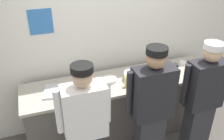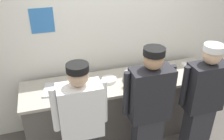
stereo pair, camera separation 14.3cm
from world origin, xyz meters
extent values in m
cube|color=silver|center=(0.00, 0.83, 1.49)|extent=(4.24, 0.10, 2.98)
cube|color=#3370B7|center=(-0.94, 0.78, 1.70)|extent=(0.29, 0.01, 0.32)
cube|color=#56514C|center=(0.00, 0.36, 0.44)|extent=(2.65, 0.63, 0.87)
cube|color=#A8A093|center=(0.00, 0.36, 0.89)|extent=(2.70, 0.68, 0.04)
cube|color=white|center=(-0.68, -0.34, 1.07)|extent=(0.45, 0.24, 0.61)
cylinder|color=white|center=(-0.94, -0.30, 1.10)|extent=(0.07, 0.07, 0.52)
cylinder|color=white|center=(-0.42, -0.30, 1.10)|extent=(0.07, 0.07, 0.52)
sphere|color=tan|center=(-0.68, -0.34, 1.49)|extent=(0.21, 0.21, 0.21)
cylinder|color=black|center=(-0.68, -0.34, 1.58)|extent=(0.22, 0.22, 0.07)
cube|color=#2D2D33|center=(0.10, -0.32, 0.40)|extent=(0.33, 0.20, 0.80)
cube|color=#232328|center=(0.10, -0.32, 1.12)|extent=(0.47, 0.24, 0.63)
cylinder|color=#232328|center=(-0.17, -0.28, 1.15)|extent=(0.07, 0.07, 0.54)
cylinder|color=#232328|center=(0.37, -0.28, 1.15)|extent=(0.07, 0.07, 0.54)
sphere|color=tan|center=(0.10, -0.32, 1.55)|extent=(0.22, 0.22, 0.22)
cylinder|color=black|center=(0.10, -0.32, 1.64)|extent=(0.23, 0.23, 0.08)
cube|color=#2D2D33|center=(0.81, -0.32, 0.39)|extent=(0.32, 0.20, 0.77)
cube|color=#232328|center=(0.81, -0.32, 1.08)|extent=(0.45, 0.24, 0.61)
cylinder|color=#232328|center=(0.55, -0.28, 1.11)|extent=(0.07, 0.07, 0.52)
cylinder|color=#232328|center=(1.07, -0.28, 1.11)|extent=(0.07, 0.07, 0.52)
sphere|color=tan|center=(0.81, -0.32, 1.50)|extent=(0.21, 0.21, 0.21)
cylinder|color=white|center=(0.81, -0.32, 1.58)|extent=(0.22, 0.22, 0.07)
cylinder|color=white|center=(-0.18, 0.38, 0.92)|extent=(0.20, 0.20, 0.01)
cylinder|color=white|center=(-0.18, 0.38, 0.93)|extent=(0.20, 0.20, 0.01)
cylinder|color=white|center=(-0.18, 0.38, 0.94)|extent=(0.20, 0.20, 0.01)
cylinder|color=white|center=(-0.18, 0.38, 0.95)|extent=(0.20, 0.20, 0.01)
cylinder|color=white|center=(0.57, 0.38, 0.92)|extent=(0.22, 0.22, 0.01)
cylinder|color=white|center=(0.57, 0.38, 0.93)|extent=(0.22, 0.22, 0.01)
cylinder|color=white|center=(0.57, 0.38, 0.94)|extent=(0.22, 0.22, 0.01)
cylinder|color=white|center=(0.57, 0.38, 0.95)|extent=(0.22, 0.22, 0.01)
cylinder|color=#B7BABF|center=(0.20, 0.31, 0.96)|extent=(0.37, 0.37, 0.10)
cube|color=#B7BABF|center=(-0.83, 0.35, 0.92)|extent=(0.48, 0.40, 0.02)
cylinder|color=#E5E066|center=(-0.01, 0.19, 0.99)|extent=(0.06, 0.06, 0.15)
cone|color=#E5E066|center=(-0.01, 0.19, 1.08)|extent=(0.05, 0.05, 0.04)
cylinder|color=white|center=(1.03, 0.48, 0.94)|extent=(0.10, 0.10, 0.05)
cylinder|color=#5B932D|center=(1.03, 0.48, 0.96)|extent=(0.08, 0.08, 0.01)
cylinder|color=white|center=(0.45, 0.17, 0.94)|extent=(0.08, 0.08, 0.05)
cylinder|color=gold|center=(0.45, 0.17, 0.95)|extent=(0.07, 0.07, 0.01)
cylinder|color=white|center=(-0.48, 0.54, 0.96)|extent=(0.09, 0.09, 0.10)
camera|label=1|loc=(-1.08, -2.34, 2.70)|focal=40.00mm
camera|label=2|loc=(-0.94, -2.38, 2.70)|focal=40.00mm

